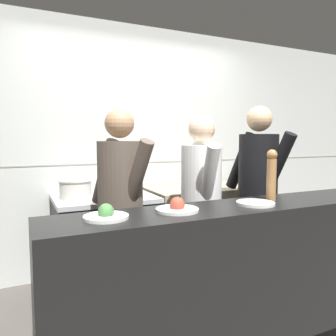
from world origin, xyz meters
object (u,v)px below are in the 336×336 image
object	(u,v)px
mixing_bowl_steel	(204,182)
stock_pot	(76,189)
sauce_pot	(122,182)
chef_sous	(201,204)
oven_range	(105,242)
plated_dish_appetiser	(177,208)
chef_head_cook	(121,207)
plated_dish_dessert	(255,203)
plated_dish_main	(106,215)
pepper_mill	(272,174)
chef_line	(257,191)

from	to	relation	value
mixing_bowl_steel	stock_pot	bearing A→B (deg)	-176.29
sauce_pot	chef_sous	world-z (taller)	chef_sous
oven_range	plated_dish_appetiser	bearing A→B (deg)	-84.22
chef_head_cook	chef_sous	xyz separation A→B (m)	(0.65, -0.07, -0.02)
chef_head_cook	plated_dish_dessert	bearing A→B (deg)	-61.13
oven_range	plated_dish_main	world-z (taller)	plated_dish_main
plated_dish_appetiser	pepper_mill	world-z (taller)	pepper_mill
oven_range	plated_dish_appetiser	size ratio (longest dim) A/B	3.53
stock_pot	mixing_bowl_steel	size ratio (longest dim) A/B	1.32
plated_dish_dessert	chef_sous	distance (m)	0.58
mixing_bowl_steel	plated_dish_appetiser	bearing A→B (deg)	-126.65
plated_dish_dessert	pepper_mill	bearing A→B (deg)	20.16
plated_dish_dessert	chef_head_cook	xyz separation A→B (m)	(-0.72, 0.64, -0.08)
oven_range	mixing_bowl_steel	distance (m)	1.23
mixing_bowl_steel	plated_dish_main	bearing A→B (deg)	-136.79
sauce_pot	pepper_mill	world-z (taller)	pepper_mill
oven_range	sauce_pot	size ratio (longest dim) A/B	3.71
oven_range	chef_head_cook	xyz separation A→B (m)	(-0.04, -0.67, 0.47)
plated_dish_dessert	chef_head_cook	bearing A→B (deg)	138.37
plated_dish_appetiser	chef_head_cook	size ratio (longest dim) A/B	0.16
oven_range	stock_pot	world-z (taller)	stock_pot
mixing_bowl_steel	pepper_mill	bearing A→B (deg)	-100.89
pepper_mill	mixing_bowl_steel	bearing A→B (deg)	79.11
stock_pot	chef_line	size ratio (longest dim) A/B	0.17
stock_pot	oven_range	bearing A→B (deg)	4.38
pepper_mill	chef_sous	world-z (taller)	chef_sous
mixing_bowl_steel	plated_dish_dessert	size ratio (longest dim) A/B	0.89
plated_dish_main	chef_line	world-z (taller)	chef_line
stock_pot	plated_dish_main	world-z (taller)	plated_dish_main
plated_dish_appetiser	chef_line	xyz separation A→B (m)	(1.10, 0.59, -0.06)
chef_head_cook	chef_sous	world-z (taller)	chef_head_cook
plated_dish_main	plated_dish_dessert	world-z (taller)	plated_dish_main
plated_dish_appetiser	pepper_mill	bearing A→B (deg)	2.41
stock_pot	chef_line	xyz separation A→B (m)	(1.49, -0.66, -0.02)
chef_sous	chef_line	bearing A→B (deg)	19.21
stock_pot	chef_head_cook	size ratio (longest dim) A/B	0.18
oven_range	mixing_bowl_steel	bearing A→B (deg)	3.56
sauce_pot	chef_head_cook	bearing A→B (deg)	-107.53
plated_dish_dessert	chef_line	world-z (taller)	chef_line
stock_pot	pepper_mill	distance (m)	1.68
mixing_bowl_steel	chef_sous	world-z (taller)	chef_sous
stock_pot	sauce_pot	xyz separation A→B (m)	(0.44, 0.06, 0.02)
oven_range	chef_sous	distance (m)	1.06
stock_pot	plated_dish_dessert	distance (m)	1.60
mixing_bowl_steel	chef_line	xyz separation A→B (m)	(0.10, -0.75, 0.01)
plated_dish_appetiser	plated_dish_dessert	size ratio (longest dim) A/B	1.04
stock_pot	sauce_pot	world-z (taller)	sauce_pot
sauce_pot	chef_sous	size ratio (longest dim) A/B	0.15
mixing_bowl_steel	chef_line	world-z (taller)	chef_line
plated_dish_dessert	chef_line	distance (m)	0.84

